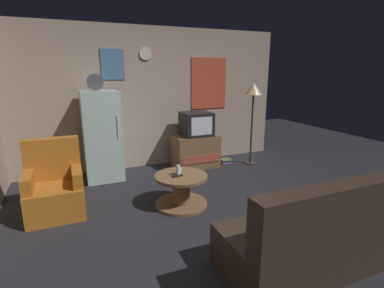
# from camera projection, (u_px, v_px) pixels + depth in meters

# --- Properties ---
(ground_plane) EXTENTS (12.00, 12.00, 0.00)m
(ground_plane) POSITION_uv_depth(u_px,v_px,m) (209.00, 219.00, 3.70)
(ground_plane) COLOR #232328
(wall_with_art) EXTENTS (5.20, 0.12, 2.60)m
(wall_with_art) POSITION_uv_depth(u_px,v_px,m) (153.00, 98.00, 5.57)
(wall_with_art) COLOR tan
(wall_with_art) RESTS_ON ground_plane
(fridge) EXTENTS (0.60, 0.62, 1.77)m
(fridge) POSITION_uv_depth(u_px,v_px,m) (102.00, 136.00, 4.92)
(fridge) COLOR silver
(fridge) RESTS_ON ground_plane
(tv_stand) EXTENTS (0.84, 0.53, 0.62)m
(tv_stand) POSITION_uv_depth(u_px,v_px,m) (195.00, 151.00, 5.65)
(tv_stand) COLOR brown
(tv_stand) RESTS_ON ground_plane
(crt_tv) EXTENTS (0.54, 0.51, 0.44)m
(crt_tv) POSITION_uv_depth(u_px,v_px,m) (196.00, 124.00, 5.52)
(crt_tv) COLOR black
(crt_tv) RESTS_ON tv_stand
(standing_lamp) EXTENTS (0.32, 0.32, 1.59)m
(standing_lamp) POSITION_uv_depth(u_px,v_px,m) (253.00, 95.00, 5.57)
(standing_lamp) COLOR #332D28
(standing_lamp) RESTS_ON ground_plane
(coffee_table) EXTENTS (0.72, 0.72, 0.44)m
(coffee_table) POSITION_uv_depth(u_px,v_px,m) (181.00, 190.00, 4.02)
(coffee_table) COLOR brown
(coffee_table) RESTS_ON ground_plane
(wine_glass) EXTENTS (0.05, 0.05, 0.15)m
(wine_glass) POSITION_uv_depth(u_px,v_px,m) (178.00, 171.00, 3.92)
(wine_glass) COLOR silver
(wine_glass) RESTS_ON coffee_table
(mug_ceramic_white) EXTENTS (0.08, 0.08, 0.09)m
(mug_ceramic_white) POSITION_uv_depth(u_px,v_px,m) (179.00, 171.00, 3.99)
(mug_ceramic_white) COLOR silver
(mug_ceramic_white) RESTS_ON coffee_table
(remote_control) EXTENTS (0.15, 0.06, 0.02)m
(remote_control) POSITION_uv_depth(u_px,v_px,m) (177.00, 176.00, 3.91)
(remote_control) COLOR black
(remote_control) RESTS_ON coffee_table
(armchair) EXTENTS (0.68, 0.68, 0.96)m
(armchair) POSITION_uv_depth(u_px,v_px,m) (55.00, 188.00, 3.78)
(armchair) COLOR #B2661E
(armchair) RESTS_ON ground_plane
(couch) EXTENTS (1.70, 0.80, 0.92)m
(couch) POSITION_uv_depth(u_px,v_px,m) (314.00, 237.00, 2.73)
(couch) COLOR #38281E
(couch) RESTS_ON ground_plane
(book_stack) EXTENTS (0.20, 0.17, 0.09)m
(book_stack) POSITION_uv_depth(u_px,v_px,m) (225.00, 161.00, 5.90)
(book_stack) COLOR #AC4897
(book_stack) RESTS_ON ground_plane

